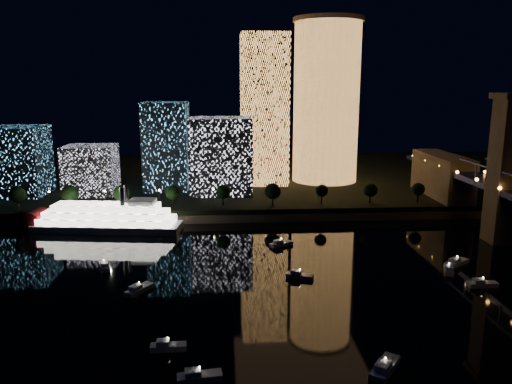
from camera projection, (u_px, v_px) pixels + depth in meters
ground at (351, 312)px, 117.58m from camera, size 520.00×520.00×0.00m
far_bank at (278, 178)px, 273.11m from camera, size 420.00×160.00×5.00m
seawall at (299, 216)px, 197.24m from camera, size 420.00×6.00×3.00m
tower_cylindrical at (326, 101)px, 244.83m from camera, size 34.00×34.00×78.67m
tower_rectangular at (264, 110)px, 240.02m from camera, size 22.29×22.29×70.93m
midrise_blocks at (141, 155)px, 223.65m from camera, size 111.98×36.51×39.73m
riverboat at (101, 219)px, 182.73m from camera, size 58.57×18.80×17.35m
motorboats at (306, 292)px, 127.26m from camera, size 111.13×82.45×2.78m
esplanade_trees at (196, 192)px, 198.63m from camera, size 165.86×6.96×8.98m
street_lamps at (213, 193)px, 205.22m from camera, size 132.70×0.70×5.65m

